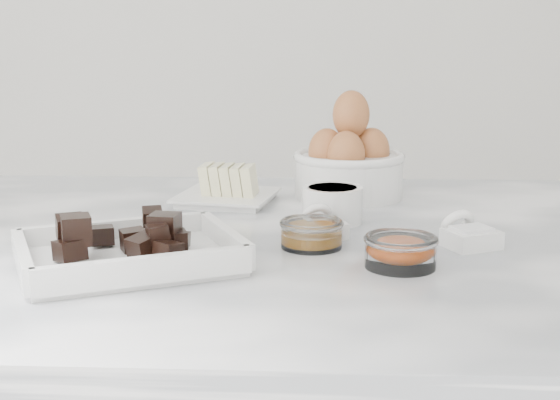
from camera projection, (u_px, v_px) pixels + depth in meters
The scene contains 9 objects.
marble_slab at pixel (263, 251), 0.99m from camera, with size 1.20×0.80×0.04m, color white.
chocolate_dish at pixel (129, 245), 0.85m from camera, with size 0.29×0.26×0.06m.
butter_plate at pixel (225, 189), 1.17m from camera, with size 0.16×0.16×0.06m.
sugar_ramekin at pixel (332, 203), 1.05m from camera, with size 0.08×0.08×0.05m.
egg_bowl at pixel (349, 163), 1.21m from camera, with size 0.17×0.17×0.17m.
honey_bowl at pixel (312, 233), 0.93m from camera, with size 0.08×0.08×0.03m.
zest_bowl at pixel (401, 250), 0.85m from camera, with size 0.08×0.08×0.04m.
vanilla_spoon at pixel (321, 225), 0.98m from camera, with size 0.07×0.08×0.04m.
salt_spoon at pixel (468, 234), 0.93m from camera, with size 0.08×0.09×0.04m.
Camera 1 is at (0.07, -0.95, 1.19)m, focal length 50.00 mm.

